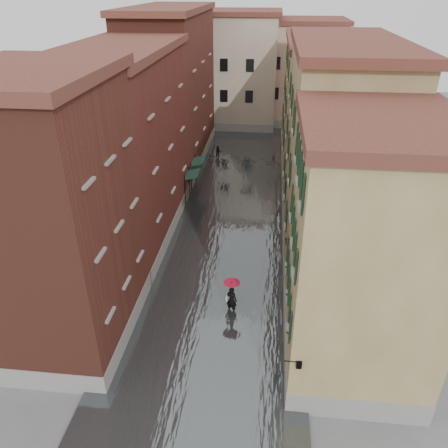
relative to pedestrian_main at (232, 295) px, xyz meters
The scene contains 16 objects.
ground 1.66m from the pedestrian_main, 163.00° to the right, with size 120.00×120.00×0.00m, color slate.
floodwater 12.77m from the pedestrian_main, 94.79° to the left, with size 10.00×60.00×0.20m, color #44494B.
building_left_near 9.91m from the pedestrian_main, 163.91° to the right, with size 6.00×8.00×13.00m, color brown.
building_left_mid 12.86m from the pedestrian_main, 132.90° to the left, with size 6.00×14.00×12.50m, color maroon.
building_left_far 25.67m from the pedestrian_main, 108.81° to the left, with size 6.00×16.00×14.00m, color brown.
building_right_near 7.81m from the pedestrian_main, 21.38° to the right, with size 6.00×8.00×11.50m, color olive.
building_right_mid 11.76m from the pedestrian_main, 55.61° to the left, with size 6.00×14.00×13.00m, color tan.
building_right_far 24.82m from the pedestrian_main, 75.92° to the left, with size 6.00×16.00×11.50m, color olive.
building_end_cream 38.26m from the pedestrian_main, 96.15° to the left, with size 12.00×9.00×13.00m, color beige.
building_end_pink 40.26m from the pedestrian_main, 82.91° to the left, with size 10.00×9.00×12.00m, color #CDA490.
awning_near 14.93m from the pedestrian_main, 107.81° to the left, with size 1.09×2.94×2.80m.
awning_far 16.89m from the pedestrian_main, 105.66° to the left, with size 1.09×3.15×2.80m.
wall_lantern 7.34m from the pedestrian_main, 62.67° to the right, with size 0.71×0.22×0.35m.
window_planters 3.97m from the pedestrian_main, 19.79° to the right, with size 0.59×8.56×0.84m.
pedestrian_main is the anchor object (origin of this frame).
pedestrian_far 24.38m from the pedestrian_main, 98.65° to the left, with size 0.68×0.53×1.40m, color black.
Camera 1 is at (2.73, -18.76, 16.38)m, focal length 35.00 mm.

